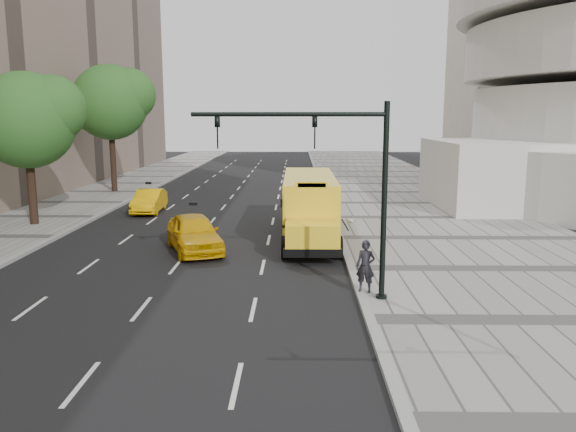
{
  "coord_description": "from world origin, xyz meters",
  "views": [
    {
      "loc": [
        3.83,
        -26.71,
        5.92
      ],
      "look_at": [
        3.5,
        -4.0,
        1.9
      ],
      "focal_mm": 35.0,
      "sensor_mm": 36.0,
      "label": 1
    }
  ],
  "objects_px": {
    "tree_c": "(111,102)",
    "traffic_signal": "(340,176)",
    "school_bus": "(309,201)",
    "pedestrian": "(366,266)",
    "tree_b": "(28,119)",
    "taxi_far": "(149,201)",
    "taxi_near": "(194,233)"
  },
  "relations": [
    {
      "from": "tree_b",
      "to": "taxi_far",
      "type": "bearing_deg",
      "value": 43.23
    },
    {
      "from": "taxi_far",
      "to": "pedestrian",
      "type": "xyz_separation_m",
      "value": [
        11.54,
        -16.58,
        0.31
      ]
    },
    {
      "from": "taxi_far",
      "to": "traffic_signal",
      "type": "height_order",
      "value": "traffic_signal"
    },
    {
      "from": "tree_b",
      "to": "tree_c",
      "type": "xyz_separation_m",
      "value": [
        0.01,
        13.75,
        1.28
      ]
    },
    {
      "from": "tree_b",
      "to": "taxi_near",
      "type": "height_order",
      "value": "tree_b"
    },
    {
      "from": "school_bus",
      "to": "taxi_far",
      "type": "bearing_deg",
      "value": 145.74
    },
    {
      "from": "school_bus",
      "to": "tree_c",
      "type": "bearing_deg",
      "value": 133.33
    },
    {
      "from": "school_bus",
      "to": "traffic_signal",
      "type": "xyz_separation_m",
      "value": [
        0.69,
        -10.49,
        2.33
      ]
    },
    {
      "from": "tree_b",
      "to": "tree_c",
      "type": "distance_m",
      "value": 13.81
    },
    {
      "from": "tree_c",
      "to": "school_bus",
      "type": "height_order",
      "value": "tree_c"
    },
    {
      "from": "tree_b",
      "to": "taxi_far",
      "type": "xyz_separation_m",
      "value": [
        5.01,
        4.71,
        -5.07
      ]
    },
    {
      "from": "tree_b",
      "to": "traffic_signal",
      "type": "height_order",
      "value": "tree_b"
    },
    {
      "from": "tree_c",
      "to": "pedestrian",
      "type": "height_order",
      "value": "tree_c"
    },
    {
      "from": "traffic_signal",
      "to": "tree_c",
      "type": "bearing_deg",
      "value": 120.67
    },
    {
      "from": "tree_b",
      "to": "traffic_signal",
      "type": "distance_m",
      "value": 20.07
    },
    {
      "from": "taxi_near",
      "to": "pedestrian",
      "type": "xyz_separation_m",
      "value": [
        6.86,
        -6.26,
        0.19
      ]
    },
    {
      "from": "taxi_near",
      "to": "pedestrian",
      "type": "height_order",
      "value": "pedestrian"
    },
    {
      "from": "tree_c",
      "to": "taxi_far",
      "type": "relative_size",
      "value": 2.28
    },
    {
      "from": "taxi_far",
      "to": "pedestrian",
      "type": "distance_m",
      "value": 20.21
    },
    {
      "from": "taxi_near",
      "to": "tree_b",
      "type": "bearing_deg",
      "value": 129.08
    },
    {
      "from": "taxi_far",
      "to": "traffic_signal",
      "type": "xyz_separation_m",
      "value": [
        10.59,
        -17.23,
        3.38
      ]
    },
    {
      "from": "pedestrian",
      "to": "traffic_signal",
      "type": "xyz_separation_m",
      "value": [
        -0.96,
        -0.65,
        3.07
      ]
    },
    {
      "from": "school_bus",
      "to": "taxi_near",
      "type": "bearing_deg",
      "value": -145.51
    },
    {
      "from": "tree_c",
      "to": "school_bus",
      "type": "xyz_separation_m",
      "value": [
        14.89,
        -15.78,
        -5.3
      ]
    },
    {
      "from": "tree_b",
      "to": "taxi_far",
      "type": "relative_size",
      "value": 1.91
    },
    {
      "from": "tree_b",
      "to": "school_bus",
      "type": "bearing_deg",
      "value": -7.76
    },
    {
      "from": "tree_c",
      "to": "traffic_signal",
      "type": "xyz_separation_m",
      "value": [
        15.58,
        -26.28,
        -2.97
      ]
    },
    {
      "from": "tree_b",
      "to": "traffic_signal",
      "type": "bearing_deg",
      "value": -38.77
    },
    {
      "from": "tree_c",
      "to": "school_bus",
      "type": "distance_m",
      "value": 22.34
    },
    {
      "from": "tree_b",
      "to": "taxi_far",
      "type": "distance_m",
      "value": 8.54
    },
    {
      "from": "taxi_near",
      "to": "traffic_signal",
      "type": "distance_m",
      "value": 9.66
    },
    {
      "from": "tree_c",
      "to": "traffic_signal",
      "type": "height_order",
      "value": "tree_c"
    }
  ]
}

